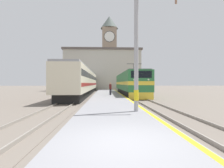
% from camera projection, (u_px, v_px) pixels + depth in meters
% --- Properties ---
extents(ground_plane, '(200.00, 200.00, 0.00)m').
position_uv_depth(ground_plane, '(107.00, 93.00, 34.68)').
color(ground_plane, '#70665B').
extents(platform, '(4.01, 140.00, 0.34)m').
position_uv_depth(platform, '(108.00, 93.00, 29.69)').
color(platform, gray).
rests_on(platform, ground).
extents(rail_track_near, '(2.83, 140.00, 0.16)m').
position_uv_depth(rail_track_near, '(128.00, 94.00, 29.84)').
color(rail_track_near, '#70665B').
rests_on(rail_track_near, ground).
extents(rail_track_far, '(2.83, 140.00, 0.16)m').
position_uv_depth(rail_track_far, '(84.00, 94.00, 29.52)').
color(rail_track_far, '#70665B').
rests_on(rail_track_far, ground).
extents(locomotive_train, '(2.92, 18.92, 4.58)m').
position_uv_depth(locomotive_train, '(129.00, 84.00, 28.48)').
color(locomotive_train, black).
rests_on(locomotive_train, ground).
extents(passenger_train, '(2.92, 38.84, 3.96)m').
position_uv_depth(passenger_train, '(87.00, 82.00, 34.15)').
color(passenger_train, black).
rests_on(passenger_train, ground).
extents(catenary_mast, '(2.56, 0.26, 7.30)m').
position_uv_depth(catenary_mast, '(138.00, 46.00, 9.78)').
color(catenary_mast, '#9E9EA3').
rests_on(catenary_mast, platform).
extents(person_on_platform, '(0.34, 0.34, 1.65)m').
position_uv_depth(person_on_platform, '(110.00, 88.00, 23.43)').
color(person_on_platform, '#23232D').
rests_on(person_on_platform, platform).
extents(clock_tower, '(6.00, 6.00, 25.09)m').
position_uv_depth(clock_tower, '(109.00, 50.00, 60.30)').
color(clock_tower, gray).
rests_on(clock_tower, ground).
extents(station_building, '(19.83, 9.18, 10.68)m').
position_uv_depth(station_building, '(103.00, 70.00, 46.95)').
color(station_building, '#B7B2A3').
rests_on(station_building, ground).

